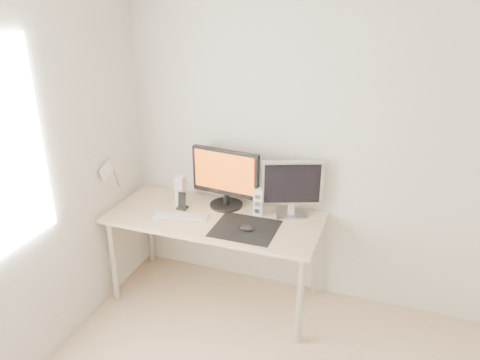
# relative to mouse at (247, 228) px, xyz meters

# --- Properties ---
(wall_back) EXTENTS (3.50, 0.00, 3.50)m
(wall_back) POSITION_rel_mouse_xyz_m (0.63, 0.50, 0.50)
(wall_back) COLOR silver
(wall_back) RESTS_ON ground
(mousepad) EXTENTS (0.45, 0.40, 0.00)m
(mousepad) POSITION_rel_mouse_xyz_m (-0.02, 0.03, -0.02)
(mousepad) COLOR black
(mousepad) RESTS_ON desk
(mouse) EXTENTS (0.10, 0.06, 0.04)m
(mouse) POSITION_rel_mouse_xyz_m (0.00, 0.00, 0.00)
(mouse) COLOR black
(mouse) RESTS_ON mousepad
(desk) EXTENTS (1.60, 0.70, 0.73)m
(desk) POSITION_rel_mouse_xyz_m (-0.30, 0.13, -0.10)
(desk) COLOR #D1B587
(desk) RESTS_ON ground
(main_monitor) EXTENTS (0.55, 0.29, 0.47)m
(main_monitor) POSITION_rel_mouse_xyz_m (-0.28, 0.32, 0.23)
(main_monitor) COLOR black
(main_monitor) RESTS_ON desk
(second_monitor) EXTENTS (0.44, 0.23, 0.43)m
(second_monitor) POSITION_rel_mouse_xyz_m (0.23, 0.34, 0.22)
(second_monitor) COLOR #B9B9BC
(second_monitor) RESTS_ON desk
(speaker_left) EXTENTS (0.07, 0.08, 0.21)m
(speaker_left) POSITION_rel_mouse_xyz_m (-0.65, 0.28, 0.08)
(speaker_left) COLOR white
(speaker_left) RESTS_ON desk
(speaker_right) EXTENTS (0.07, 0.08, 0.21)m
(speaker_right) POSITION_rel_mouse_xyz_m (0.00, 0.27, 0.08)
(speaker_right) COLOR white
(speaker_right) RESTS_ON desk
(keyboard) EXTENTS (0.44, 0.21, 0.02)m
(keyboard) POSITION_rel_mouse_xyz_m (-0.53, 0.03, -0.01)
(keyboard) COLOR #AFAFB1
(keyboard) RESTS_ON desk
(phone_dock) EXTENTS (0.08, 0.07, 0.14)m
(phone_dock) POSITION_rel_mouse_xyz_m (-0.58, 0.17, 0.02)
(phone_dock) COLOR black
(phone_dock) RESTS_ON desk
(pennant) EXTENTS (0.01, 0.23, 0.29)m
(pennant) POSITION_rel_mouse_xyz_m (-1.09, -0.01, 0.30)
(pennant) COLOR #A57F54
(pennant) RESTS_ON wall_left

